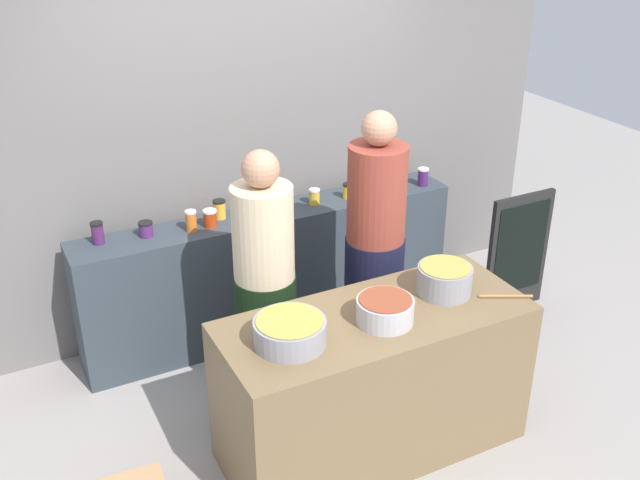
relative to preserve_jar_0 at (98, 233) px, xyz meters
name	(u,v)px	position (x,y,z in m)	size (l,w,h in m)	color
ground	(346,415)	(1.13, -1.16, -1.00)	(12.00, 12.00, 0.00)	#9A938E
storefront_wall	(247,117)	(1.13, 0.29, 0.50)	(4.80, 0.12, 3.00)	slate
display_shelf	(272,272)	(1.13, -0.06, -0.53)	(2.70, 0.36, 0.93)	#323C44
prep_table	(373,383)	(1.13, -1.46, -0.55)	(1.70, 0.70, 0.89)	brown
preserve_jar_0	(98,233)	(0.00, 0.00, 0.00)	(0.08, 0.08, 0.14)	#4B2051
preserve_jar_1	(146,229)	(0.29, -0.04, -0.02)	(0.09, 0.09, 0.10)	#532360
preserve_jar_2	(191,221)	(0.57, -0.10, 0.00)	(0.07, 0.07, 0.14)	orange
preserve_jar_3	(210,218)	(0.70, -0.09, -0.01)	(0.09, 0.09, 0.12)	#B23712
preserve_jar_4	(219,209)	(0.80, 0.01, -0.01)	(0.09, 0.09, 0.13)	gold
preserve_jar_5	(259,210)	(1.04, -0.09, -0.02)	(0.08, 0.08, 0.10)	#974325
preserve_jar_6	(314,197)	(1.47, -0.07, -0.02)	(0.08, 0.08, 0.11)	gold
preserve_jar_7	(348,191)	(1.72, -0.09, -0.02)	(0.07, 0.07, 0.11)	gold
preserve_jar_8	(387,177)	(2.10, 0.00, -0.01)	(0.08, 0.08, 0.12)	#E1610C
preserve_jar_9	(423,177)	(2.33, -0.13, 0.00)	(0.08, 0.08, 0.13)	#481E60
cooking_pot_left	(290,332)	(0.62, -1.49, -0.04)	(0.37, 0.37, 0.14)	gray
cooking_pot_center	(385,310)	(1.15, -1.53, -0.04)	(0.30, 0.30, 0.14)	#B7B7BC
cooking_pot_right	(444,280)	(1.60, -1.42, -0.03)	(0.31, 0.31, 0.17)	gray
wooden_spoon	(506,296)	(1.87, -1.63, -0.10)	(0.02, 0.02, 0.30)	#9E703D
cook_with_tongs	(265,299)	(0.76, -0.84, -0.24)	(0.37, 0.37, 1.68)	black
cook_in_cap	(374,263)	(1.51, -0.83, -0.18)	(0.37, 0.37, 1.79)	black
chalkboard_sign	(518,252)	(2.87, -0.63, -0.53)	(0.54, 0.05, 0.93)	black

